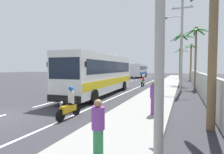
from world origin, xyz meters
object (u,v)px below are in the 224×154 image
coach_bus_far_lane (139,70)px  pedestrian_near_kerb (98,127)px  coach_bus_foreground (101,73)px  palm_fourth (180,58)px  palm_farthest (191,55)px  motorcycle_beside_bus (70,105)px  palm_second (181,49)px  pedestrian_midwalk (154,97)px  utility_pole_mid (181,40)px  palm_third (196,42)px  motorcycle_trailing (143,82)px  palm_nearest (214,11)px

coach_bus_far_lane → pedestrian_near_kerb: coach_bus_far_lane is taller
coach_bus_foreground → pedestrian_near_kerb: 12.62m
palm_fourth → palm_farthest: palm_farthest is taller
motorcycle_beside_bus → palm_fourth: bearing=82.9°
palm_second → palm_farthest: bearing=82.1°
motorcycle_beside_bus → palm_second: (5.06, 20.67, 4.53)m
pedestrian_near_kerb → palm_second: (1.82, 24.09, 4.23)m
pedestrian_near_kerb → palm_fourth: bearing=-120.6°
pedestrian_midwalk → palm_fourth: (0.70, 35.76, 3.71)m
motorcycle_beside_bus → utility_pole_mid: size_ratio=0.19×
palm_third → palm_farthest: palm_third is taller
pedestrian_near_kerb → palm_second: 24.52m
motorcycle_trailing → coach_bus_far_lane: bearing=104.1°
pedestrian_midwalk → coach_bus_far_lane: bearing=99.9°
pedestrian_midwalk → palm_farthest: size_ratio=0.24×
palm_farthest → motorcycle_beside_bus: bearing=-101.6°
motorcycle_trailing → utility_pole_mid: utility_pole_mid is taller
coach_bus_far_lane → pedestrian_near_kerb: size_ratio=6.69×
pedestrian_midwalk → palm_farthest: bearing=80.8°
coach_bus_foreground → palm_third: palm_third is taller
palm_fourth → coach_bus_far_lane: bearing=170.0°
pedestrian_midwalk → palm_second: (1.11, 18.91, 4.12)m
coach_bus_foreground → utility_pole_mid: utility_pole_mid is taller
coach_bus_foreground → palm_farthest: bearing=71.0°
motorcycle_beside_bus → pedestrian_near_kerb: 4.72m
motorcycle_trailing → palm_nearest: 18.18m
utility_pole_mid → coach_bus_far_lane: bearing=111.4°
coach_bus_far_lane → palm_farthest: (12.17, -5.97, 3.26)m
coach_bus_far_lane → palm_second: (10.41, -18.62, 3.26)m
coach_bus_foreground → palm_fourth: 30.31m
motorcycle_beside_bus → motorcycle_trailing: size_ratio=1.00×
motorcycle_trailing → pedestrian_near_kerb: 20.79m
coach_bus_foreground → coach_bus_far_lane: size_ratio=1.18×
coach_bus_far_lane → motorcycle_beside_bus: (5.35, -39.29, -1.27)m
pedestrian_near_kerb → utility_pole_mid: 16.70m
pedestrian_midwalk → palm_third: 16.29m
coach_bus_far_lane → pedestrian_midwalk: size_ratio=6.03×
palm_farthest → palm_second: bearing=-97.9°
pedestrian_midwalk → palm_farthest: (2.87, 31.56, 4.13)m
palm_farthest → coach_bus_far_lane: bearing=153.9°
utility_pole_mid → palm_second: size_ratio=1.36×
utility_pole_mid → palm_fourth: size_ratio=1.47×
pedestrian_midwalk → palm_fourth: size_ratio=0.25×
coach_bus_foreground → pedestrian_near_kerb: coach_bus_foreground is taller
palm_second → palm_third: palm_third is taller
motorcycle_trailing → palm_fourth: (4.43, 20.37, 4.14)m
coach_bus_far_lane → palm_fourth: size_ratio=1.51×
pedestrian_midwalk → utility_pole_mid: utility_pole_mid is taller
pedestrian_near_kerb → palm_third: size_ratio=0.21×
coach_bus_far_lane → motorcycle_trailing: bearing=-75.9°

